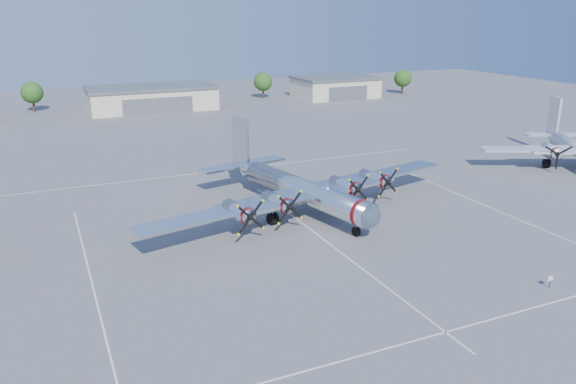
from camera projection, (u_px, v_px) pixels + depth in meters
name	position (u px, v px, depth m)	size (l,w,h in m)	color
ground	(308.00, 228.00, 58.67)	(260.00, 260.00, 0.00)	#5D5D60
parking_lines	(316.00, 234.00, 57.15)	(60.00, 50.08, 0.01)	silver
hangar_center	(152.00, 98.00, 129.03)	(28.60, 14.60, 5.40)	beige
hangar_east	(335.00, 87.00, 147.73)	(20.60, 14.60, 5.40)	beige
tree_west	(32.00, 93.00, 125.81)	(4.80, 4.80, 6.64)	#382619
tree_east	(263.00, 82.00, 145.50)	(4.80, 4.80, 6.64)	#382619
tree_far_east	(403.00, 78.00, 153.35)	(4.80, 4.80, 6.64)	#382619
main_bomber_b29	(298.00, 211.00, 63.69)	(40.41, 27.64, 8.94)	silver
twin_engine_east	(573.00, 166.00, 82.39)	(28.12, 20.22, 8.91)	silver
info_placard	(550.00, 280.00, 45.72)	(0.54, 0.06, 1.03)	black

